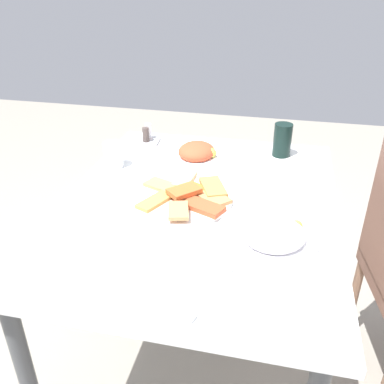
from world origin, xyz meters
name	(u,v)px	position (x,y,z in m)	size (l,w,h in m)	color
ground_plane	(197,362)	(0.00, 0.00, 0.00)	(6.00, 6.00, 0.00)	gray
dining_table	(198,224)	(0.00, 0.00, 0.63)	(1.05, 0.82, 0.72)	white
pide_platter	(186,197)	(0.00, -0.04, 0.73)	(0.32, 0.30, 0.04)	white
salad_plate_greens	(197,153)	(-0.31, -0.07, 0.74)	(0.20, 0.20, 0.06)	white
salad_plate_rice	(273,235)	(0.16, 0.23, 0.74)	(0.23, 0.23, 0.06)	white
soda_can	(282,140)	(-0.40, 0.23, 0.78)	(0.07, 0.07, 0.12)	black
drinking_glass	(113,155)	(-0.17, -0.34, 0.76)	(0.07, 0.07, 0.09)	silver
paper_napkin	(219,294)	(0.39, 0.13, 0.72)	(0.14, 0.14, 0.00)	white
fork	(211,292)	(0.39, 0.11, 0.72)	(0.20, 0.02, 0.01)	silver
spoon	(228,294)	(0.39, 0.15, 0.72)	(0.17, 0.02, 0.01)	silver
condiment_caddy	(147,137)	(-0.41, -0.29, 0.74)	(0.10, 0.10, 0.07)	#B2B2B7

